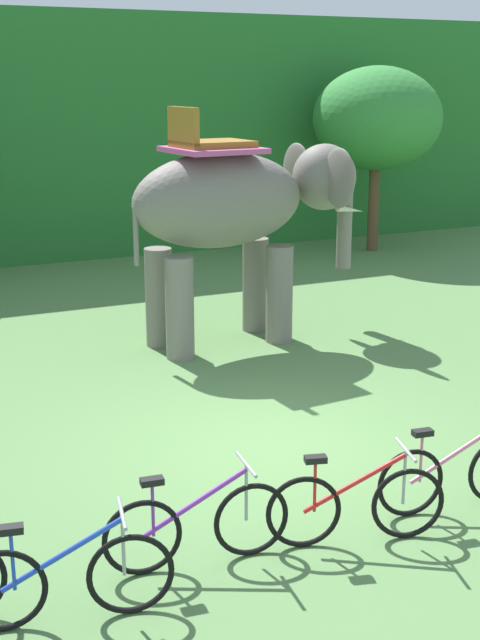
{
  "coord_description": "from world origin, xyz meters",
  "views": [
    {
      "loc": [
        -4.24,
        -8.28,
        4.18
      ],
      "look_at": [
        0.06,
        1.0,
        1.3
      ],
      "focal_mm": 48.16,
      "sensor_mm": 36.0,
      "label": 1
    }
  ],
  "objects_px": {
    "elephant": "(238,208)",
    "bike_pink": "(455,474)",
    "bike_blue": "(66,579)",
    "tree_far_left": "(377,119)",
    "bike_red": "(356,505)",
    "bike_purple": "(197,525)"
  },
  "relations": [
    {
      "from": "bike_red",
      "to": "bike_pink",
      "type": "distance_m",
      "value": 1.26
    },
    {
      "from": "elephant",
      "to": "bike_purple",
      "type": "xyz_separation_m",
      "value": [
        -3.18,
        -6.06,
        -1.82
      ]
    },
    {
      "from": "bike_blue",
      "to": "bike_purple",
      "type": "xyz_separation_m",
      "value": [
        1.25,
        0.35,
        0.0
      ]
    },
    {
      "from": "tree_far_left",
      "to": "bike_pink",
      "type": "height_order",
      "value": "tree_far_left"
    },
    {
      "from": "bike_purple",
      "to": "bike_pink",
      "type": "distance_m",
      "value": 2.73
    },
    {
      "from": "bike_red",
      "to": "bike_blue",
      "type": "bearing_deg",
      "value": -178.18
    },
    {
      "from": "tree_far_left",
      "to": "bike_red",
      "type": "distance_m",
      "value": 14.68
    },
    {
      "from": "bike_blue",
      "to": "tree_far_left",
      "type": "bearing_deg",
      "value": 48.21
    },
    {
      "from": "tree_far_left",
      "to": "bike_purple",
      "type": "relative_size",
      "value": 2.64
    },
    {
      "from": "elephant",
      "to": "bike_blue",
      "type": "distance_m",
      "value": 8.01
    },
    {
      "from": "bike_blue",
      "to": "bike_red",
      "type": "bearing_deg",
      "value": 1.82
    },
    {
      "from": "bike_red",
      "to": "bike_pink",
      "type": "bearing_deg",
      "value": 6.3
    },
    {
      "from": "elephant",
      "to": "bike_pink",
      "type": "xyz_separation_m",
      "value": [
        -0.45,
        -6.19,
        -1.82
      ]
    },
    {
      "from": "elephant",
      "to": "bike_pink",
      "type": "height_order",
      "value": "elephant"
    },
    {
      "from": "bike_red",
      "to": "bike_purple",
      "type": "bearing_deg",
      "value": 169.86
    },
    {
      "from": "elephant",
      "to": "bike_blue",
      "type": "height_order",
      "value": "elephant"
    },
    {
      "from": "tree_far_left",
      "to": "bike_pink",
      "type": "relative_size",
      "value": 2.65
    },
    {
      "from": "tree_far_left",
      "to": "elephant",
      "type": "relative_size",
      "value": 1.07
    },
    {
      "from": "bike_pink",
      "to": "bike_blue",
      "type": "bearing_deg",
      "value": -176.76
    },
    {
      "from": "bike_purple",
      "to": "bike_red",
      "type": "height_order",
      "value": "same"
    },
    {
      "from": "tree_far_left",
      "to": "bike_pink",
      "type": "xyz_separation_m",
      "value": [
        -6.78,
        -11.81,
        -2.86
      ]
    },
    {
      "from": "tree_far_left",
      "to": "bike_red",
      "type": "height_order",
      "value": "tree_far_left"
    }
  ]
}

